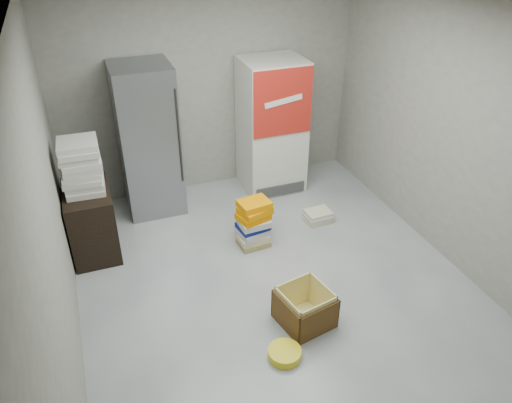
{
  "coord_description": "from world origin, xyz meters",
  "views": [
    {
      "loc": [
        -1.61,
        -3.64,
        3.54
      ],
      "look_at": [
        -0.0,
        0.7,
        0.7
      ],
      "focal_mm": 35.0,
      "sensor_mm": 36.0,
      "label": 1
    }
  ],
  "objects_px": {
    "coke_cooler": "(272,126)",
    "phonebook_stack_main": "(254,223)",
    "cardboard_box": "(305,309)",
    "steel_fridge": "(148,141)",
    "wood_shelf": "(92,221)"
  },
  "relations": [
    {
      "from": "phonebook_stack_main",
      "to": "steel_fridge",
      "type": "bearing_deg",
      "value": 117.84
    },
    {
      "from": "steel_fridge",
      "to": "wood_shelf",
      "type": "xyz_separation_m",
      "value": [
        -0.83,
        -0.73,
        -0.55
      ]
    },
    {
      "from": "wood_shelf",
      "to": "steel_fridge",
      "type": "bearing_deg",
      "value": 41.31
    },
    {
      "from": "wood_shelf",
      "to": "phonebook_stack_main",
      "type": "xyz_separation_m",
      "value": [
        1.76,
        -0.53,
        -0.11
      ]
    },
    {
      "from": "phonebook_stack_main",
      "to": "cardboard_box",
      "type": "bearing_deg",
      "value": -97.43
    },
    {
      "from": "coke_cooler",
      "to": "phonebook_stack_main",
      "type": "height_order",
      "value": "coke_cooler"
    },
    {
      "from": "coke_cooler",
      "to": "cardboard_box",
      "type": "relative_size",
      "value": 3.28
    },
    {
      "from": "phonebook_stack_main",
      "to": "coke_cooler",
      "type": "bearing_deg",
      "value": 51.66
    },
    {
      "from": "coke_cooler",
      "to": "wood_shelf",
      "type": "relative_size",
      "value": 2.25
    },
    {
      "from": "wood_shelf",
      "to": "phonebook_stack_main",
      "type": "bearing_deg",
      "value": -16.86
    },
    {
      "from": "steel_fridge",
      "to": "cardboard_box",
      "type": "xyz_separation_m",
      "value": [
        0.95,
        -2.62,
        -0.8
      ]
    },
    {
      "from": "cardboard_box",
      "to": "steel_fridge",
      "type": "bearing_deg",
      "value": 98.54
    },
    {
      "from": "cardboard_box",
      "to": "phonebook_stack_main",
      "type": "bearing_deg",
      "value": 79.62
    },
    {
      "from": "steel_fridge",
      "to": "coke_cooler",
      "type": "bearing_deg",
      "value": -0.18
    },
    {
      "from": "wood_shelf",
      "to": "phonebook_stack_main",
      "type": "height_order",
      "value": "wood_shelf"
    }
  ]
}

